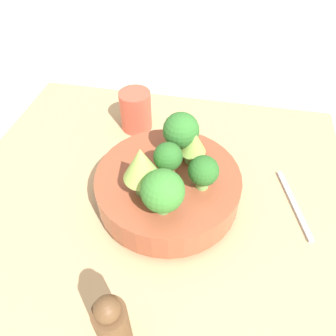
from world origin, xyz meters
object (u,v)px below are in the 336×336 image
object	(u,v)px
bowl	(168,187)
fork	(294,204)
pepper_mill	(113,327)
cup	(136,111)

from	to	relation	value
bowl	fork	bearing A→B (deg)	-80.97
pepper_mill	bowl	bearing A→B (deg)	-3.77
cup	pepper_mill	xyz separation A→B (m)	(-0.49, -0.10, 0.02)
pepper_mill	fork	distance (m)	0.41
cup	fork	size ratio (longest dim) A/B	0.59
cup	fork	xyz separation A→B (m)	(-0.18, -0.37, -0.05)
bowl	pepper_mill	distance (m)	0.27
bowl	fork	size ratio (longest dim) A/B	1.62
bowl	pepper_mill	size ratio (longest dim) A/B	1.87
cup	fork	distance (m)	0.41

